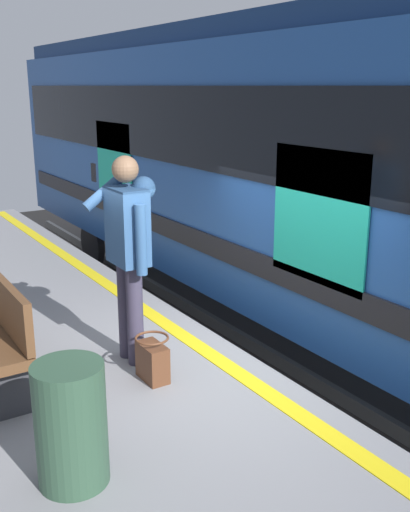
{
  "coord_description": "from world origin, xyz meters",
  "views": [
    {
      "loc": [
        -3.99,
        2.96,
        3.32
      ],
      "look_at": [
        0.2,
        0.3,
        1.89
      ],
      "focal_mm": 41.76,
      "sensor_mm": 36.0,
      "label": 1
    }
  ],
  "objects_px": {
    "handbag": "(152,360)",
    "train_carriage": "(292,154)",
    "passenger": "(129,243)",
    "trash_bin": "(71,424)"
  },
  "relations": [
    {
      "from": "train_carriage",
      "to": "trash_bin",
      "type": "bearing_deg",
      "value": 124.7
    },
    {
      "from": "passenger",
      "to": "handbag",
      "type": "xyz_separation_m",
      "value": [
        -0.43,
        0.03,
        -0.88
      ]
    },
    {
      "from": "train_carriage",
      "to": "handbag",
      "type": "relative_size",
      "value": 32.48
    },
    {
      "from": "passenger",
      "to": "trash_bin",
      "type": "distance_m",
      "value": 1.81
    },
    {
      "from": "train_carriage",
      "to": "passenger",
      "type": "height_order",
      "value": "train_carriage"
    },
    {
      "from": "handbag",
      "to": "train_carriage",
      "type": "bearing_deg",
      "value": -57.97
    },
    {
      "from": "train_carriage",
      "to": "handbag",
      "type": "bearing_deg",
      "value": 122.03
    },
    {
      "from": "handbag",
      "to": "trash_bin",
      "type": "distance_m",
      "value": 1.37
    },
    {
      "from": "train_carriage",
      "to": "passenger",
      "type": "bearing_deg",
      "value": 116.01
    },
    {
      "from": "train_carriage",
      "to": "passenger",
      "type": "distance_m",
      "value": 3.37
    }
  ]
}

